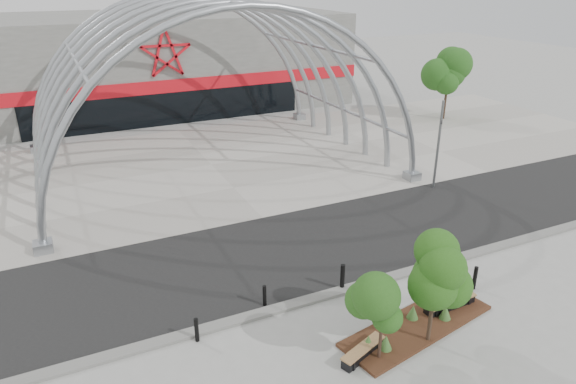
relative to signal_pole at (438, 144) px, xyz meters
The scene contains 18 objects.
ground 12.53m from the signal_pole, 147.86° to the right, with size 140.00×140.00×0.00m, color #979893.
road 11.12m from the signal_pole, 163.78° to the right, with size 140.00×7.00×0.02m, color black.
forecourt 13.97m from the signal_pole, 139.10° to the left, with size 60.00×17.00×0.04m, color #A29D93.
kerb 12.65m from the signal_pole, 146.88° to the right, with size 60.00×0.50×0.12m, color slate.
arena_building 28.89m from the signal_pole, 111.06° to the left, with size 34.00×15.24×8.00m.
vault_canopy 13.97m from the signal_pole, 139.10° to the left, with size 20.80×15.80×20.36m.
planting_bed 13.37m from the signal_pole, 132.44° to the right, with size 6.18×2.92×0.63m.
signal_pole is the anchor object (origin of this frame).
street_tree_0 15.18m from the signal_pole, 136.16° to the right, with size 1.47×1.47×3.35m.
street_tree_1 13.82m from the signal_pole, 130.57° to the right, with size 1.65×1.65×3.90m.
bench_0 15.43m from the signal_pole, 138.06° to the right, with size 1.88×1.02×0.39m.
bench_1 12.05m from the signal_pole, 127.12° to the right, with size 2.19×0.57×0.46m.
bollard_0 17.59m from the signal_pole, 155.74° to the right, with size 0.14×0.14×0.89m, color black.
bollard_1 14.71m from the signal_pole, 154.30° to the right, with size 0.14×0.14×0.85m, color black.
bollard_2 12.15m from the signal_pole, 146.49° to the right, with size 0.17×0.17×1.09m, color black.
bollard_3 13.04m from the signal_pole, 135.60° to the right, with size 0.17×0.17×1.07m, color black.
bollard_4 10.46m from the signal_pole, 121.32° to the right, with size 0.16×0.16×0.97m, color black.
bg_tree_1 15.73m from the signal_pole, 47.21° to the left, with size 2.70×2.70×5.91m.
Camera 1 is at (-8.68, -14.42, 11.34)m, focal length 32.00 mm.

